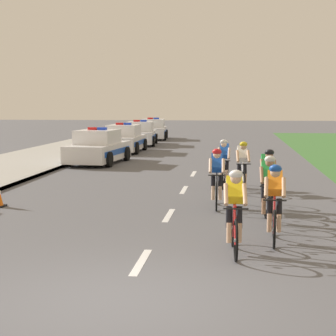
{
  "coord_description": "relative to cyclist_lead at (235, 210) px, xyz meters",
  "views": [
    {
      "loc": [
        1.53,
        -7.29,
        2.64
      ],
      "look_at": [
        -0.05,
        6.09,
        1.1
      ],
      "focal_mm": 60.8,
      "sensor_mm": 36.0,
      "label": 1
    }
  ],
  "objects": [
    {
      "name": "cyclist_seventh",
      "position": [
        -0.34,
        8.0,
        0.0
      ],
      "size": [
        0.42,
        1.72,
        1.56
      ],
      "color": "black",
      "rests_on": "ground"
    },
    {
      "name": "ground_plane",
      "position": [
        -1.54,
        -2.54,
        -0.79
      ],
      "size": [
        160.0,
        160.0,
        0.0
      ],
      "primitive_type": "plane",
      "color": "#56565B"
    },
    {
      "name": "police_car_furthest",
      "position": [
        -5.97,
        31.46,
        -0.11
      ],
      "size": [
        2.26,
        4.52,
        1.59
      ],
      "color": "silver",
      "rests_on": "ground"
    },
    {
      "name": "cyclist_fourth",
      "position": [
        0.81,
        4.4,
        0.0
      ],
      "size": [
        0.44,
        1.72,
        1.56
      ],
      "color": "black",
      "rests_on": "ground"
    },
    {
      "name": "kerb_edge",
      "position": [
        -7.1,
        11.46,
        -0.72
      ],
      "size": [
        0.16,
        60.0,
        0.13
      ],
      "primitive_type": "cube",
      "color": "#9E9E99",
      "rests_on": "ground"
    },
    {
      "name": "cyclist_lead",
      "position": [
        0.0,
        0.0,
        0.0
      ],
      "size": [
        0.43,
        1.72,
        1.56
      ],
      "color": "black",
      "rests_on": "ground"
    },
    {
      "name": "lane_markings_centre",
      "position": [
        -1.54,
        3.31,
        -0.78
      ],
      "size": [
        0.14,
        17.6,
        0.01
      ],
      "color": "white",
      "rests_on": "ground"
    },
    {
      "name": "police_car_third",
      "position": [
        -5.97,
        25.67,
        -0.11
      ],
      "size": [
        2.25,
        4.52,
        1.59
      ],
      "color": "silver",
      "rests_on": "ground"
    },
    {
      "name": "cyclist_third",
      "position": [
        0.73,
        2.7,
        0.0
      ],
      "size": [
        0.42,
        1.72,
        1.56
      ],
      "color": "black",
      "rests_on": "ground"
    },
    {
      "name": "police_car_second",
      "position": [
        -5.97,
        20.39,
        -0.11
      ],
      "size": [
        2.01,
        4.4,
        1.59
      ],
      "color": "white",
      "rests_on": "ground"
    },
    {
      "name": "cyclist_sixth",
      "position": [
        0.22,
        7.11,
        0.0
      ],
      "size": [
        0.44,
        1.72,
        1.56
      ],
      "color": "black",
      "rests_on": "ground"
    },
    {
      "name": "police_car_nearest",
      "position": [
        -5.97,
        14.52,
        -0.11
      ],
      "size": [
        2.27,
        4.53,
        1.59
      ],
      "color": "white",
      "rests_on": "ground"
    },
    {
      "name": "cyclist_second",
      "position": [
        0.75,
        0.92,
        0.0
      ],
      "size": [
        0.43,
        1.72,
        1.56
      ],
      "color": "black",
      "rests_on": "ground"
    },
    {
      "name": "cyclist_fifth",
      "position": [
        -0.45,
        4.42,
        0.0
      ],
      "size": [
        0.42,
        1.72,
        1.56
      ],
      "color": "black",
      "rests_on": "ground"
    }
  ]
}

